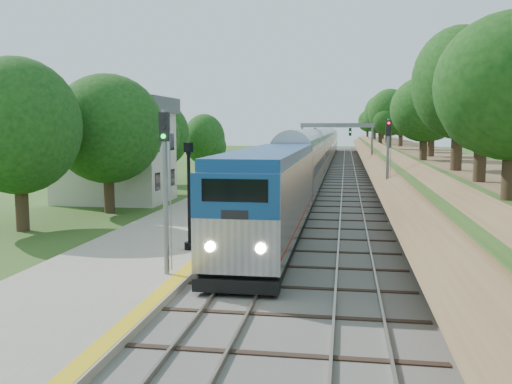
% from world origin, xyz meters
% --- Properties ---
extents(trackbed, '(9.50, 170.00, 0.28)m').
position_xyz_m(trackbed, '(2.00, 60.00, 0.07)').
color(trackbed, '#4C4944').
rests_on(trackbed, ground).
extents(platform, '(6.40, 68.00, 0.38)m').
position_xyz_m(platform, '(-5.20, 16.00, 0.19)').
color(platform, gray).
rests_on(platform, ground).
extents(yellow_stripe, '(0.55, 68.00, 0.01)m').
position_xyz_m(yellow_stripe, '(-2.35, 16.00, 0.39)').
color(yellow_stripe, gold).
rests_on(yellow_stripe, platform).
extents(embankment, '(10.64, 170.00, 11.70)m').
position_xyz_m(embankment, '(10.35, 60.00, 1.95)').
color(embankment, brown).
rests_on(embankment, ground).
extents(station_building, '(8.60, 6.60, 8.00)m').
position_xyz_m(station_building, '(-14.00, 30.00, 4.09)').
color(station_building, beige).
rests_on(station_building, ground).
extents(signal_gantry, '(8.40, 0.38, 6.20)m').
position_xyz_m(signal_gantry, '(2.47, 54.99, 4.82)').
color(signal_gantry, slate).
rests_on(signal_gantry, ground).
extents(trees_behind_platform, '(7.82, 53.32, 7.21)m').
position_xyz_m(trees_behind_platform, '(-11.17, 20.67, 4.53)').
color(trees_behind_platform, '#332316').
rests_on(trees_behind_platform, ground).
extents(train, '(3.01, 120.87, 4.43)m').
position_xyz_m(train, '(0.00, 65.89, 2.27)').
color(train, black).
rests_on(train, trackbed).
extents(lamppost_far, '(0.47, 0.47, 4.72)m').
position_xyz_m(lamppost_far, '(-3.21, 12.46, 2.49)').
color(lamppost_far, black).
rests_on(lamppost_far, platform).
extents(signal_platform, '(0.35, 0.28, 6.02)m').
position_xyz_m(signal_platform, '(-2.90, 8.23, 4.08)').
color(signal_platform, slate).
rests_on(signal_platform, platform).
extents(signal_farside, '(0.34, 0.27, 6.17)m').
position_xyz_m(signal_farside, '(6.20, 25.67, 3.89)').
color(signal_farside, slate).
rests_on(signal_farside, ground).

